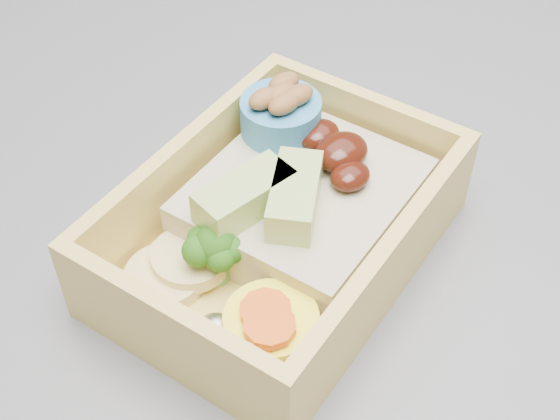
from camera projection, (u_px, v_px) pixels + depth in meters
bento_box at (283, 218)px, 0.44m from camera, size 0.23×0.19×0.07m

